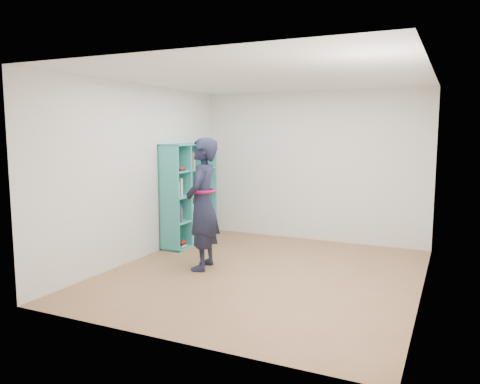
% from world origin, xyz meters
% --- Properties ---
extents(floor, '(4.50, 4.50, 0.00)m').
position_xyz_m(floor, '(0.00, 0.00, 0.00)').
color(floor, '#8E6340').
rests_on(floor, ground).
extents(ceiling, '(4.50, 4.50, 0.00)m').
position_xyz_m(ceiling, '(0.00, 0.00, 2.60)').
color(ceiling, white).
rests_on(ceiling, wall_back).
extents(wall_left, '(0.02, 4.50, 2.60)m').
position_xyz_m(wall_left, '(-2.00, 0.00, 1.30)').
color(wall_left, white).
rests_on(wall_left, floor).
extents(wall_right, '(0.02, 4.50, 2.60)m').
position_xyz_m(wall_right, '(2.00, 0.00, 1.30)').
color(wall_right, white).
rests_on(wall_right, floor).
extents(wall_back, '(4.00, 0.02, 2.60)m').
position_xyz_m(wall_back, '(0.00, 2.25, 1.30)').
color(wall_back, white).
rests_on(wall_back, floor).
extents(wall_front, '(4.00, 0.02, 2.60)m').
position_xyz_m(wall_front, '(0.00, -2.25, 1.30)').
color(wall_front, white).
rests_on(wall_front, floor).
extents(bookshelf, '(0.37, 1.28, 1.71)m').
position_xyz_m(bookshelf, '(-1.83, 1.09, 0.84)').
color(bookshelf, teal).
rests_on(bookshelf, floor).
extents(person, '(0.57, 0.75, 1.83)m').
position_xyz_m(person, '(-0.86, -0.12, 0.92)').
color(person, black).
rests_on(person, floor).
extents(smartphone, '(0.03, 0.11, 0.13)m').
position_xyz_m(smartphone, '(-1.02, -0.08, 1.04)').
color(smartphone, silver).
rests_on(smartphone, person).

